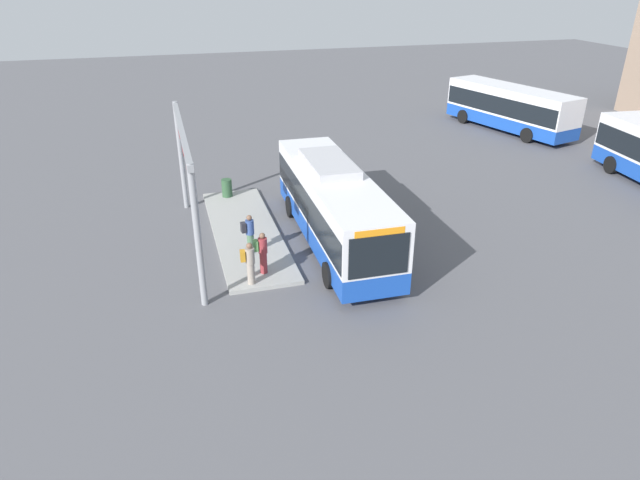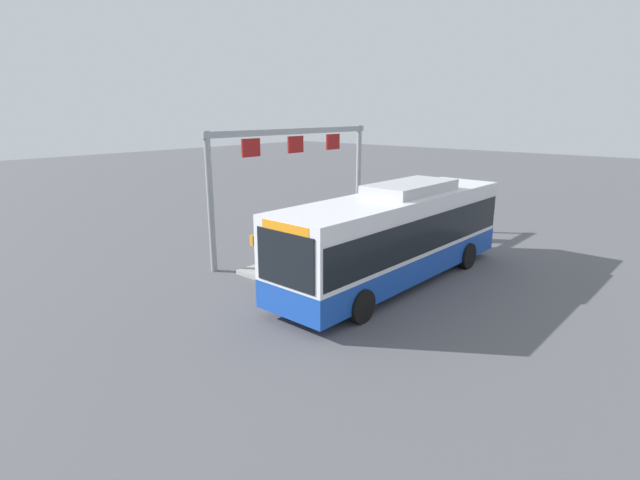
% 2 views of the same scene
% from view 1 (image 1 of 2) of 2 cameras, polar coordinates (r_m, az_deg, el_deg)
% --- Properties ---
extents(ground_plane, '(120.00, 120.00, 0.00)m').
position_cam_1_polar(ground_plane, '(24.03, 1.38, -0.19)').
color(ground_plane, '#56565B').
extents(platform_curb, '(10.00, 2.80, 0.16)m').
position_cam_1_polar(platform_curb, '(24.94, -7.63, 0.81)').
color(platform_curb, '#9E9E99').
rests_on(platform_curb, ground).
extents(bus_main, '(10.79, 2.86, 3.46)m').
position_cam_1_polar(bus_main, '(23.28, 1.42, 3.82)').
color(bus_main, '#1947AD').
rests_on(bus_main, ground).
extents(bus_background_left, '(10.36, 4.97, 3.10)m').
position_cam_1_polar(bus_background_left, '(42.80, 18.92, 12.87)').
color(bus_background_left, '#1947AD').
rests_on(bus_background_left, ground).
extents(person_boarding, '(0.37, 0.55, 1.67)m').
position_cam_1_polar(person_boarding, '(21.02, -5.95, -1.21)').
color(person_boarding, maroon).
rests_on(person_boarding, platform_curb).
extents(person_waiting_near, '(0.36, 0.54, 1.67)m').
position_cam_1_polar(person_waiting_near, '(20.35, -7.25, -2.28)').
color(person_waiting_near, gray).
rests_on(person_waiting_near, platform_curb).
extents(person_waiting_mid, '(0.37, 0.55, 1.67)m').
position_cam_1_polar(person_waiting_mid, '(22.55, -7.26, 0.71)').
color(person_waiting_mid, '#476B4C').
rests_on(person_waiting_mid, platform_curb).
extents(platform_sign_gantry, '(9.52, 0.24, 5.20)m').
position_cam_1_polar(platform_sign_gantry, '(22.71, -13.68, 7.74)').
color(platform_sign_gantry, gray).
rests_on(platform_sign_gantry, ground).
extents(trash_bin, '(0.52, 0.52, 0.90)m').
position_cam_1_polar(trash_bin, '(28.67, -9.53, 5.29)').
color(trash_bin, '#2D5133').
rests_on(trash_bin, platform_curb).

